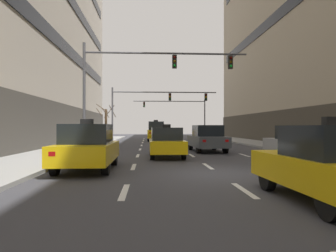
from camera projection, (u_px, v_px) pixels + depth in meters
name	position (u px, v px, depth m)	size (l,w,h in m)	color
ground_plane	(218.00, 173.00, 11.17)	(120.00, 120.00, 0.00)	#38383D
lane_stripe_l1_s3	(124.00, 192.00, 7.99)	(0.16, 2.00, 0.01)	silver
lane_stripe_l1_s4	(134.00, 167.00, 12.98)	(0.16, 2.00, 0.01)	silver
lane_stripe_l1_s5	(138.00, 156.00, 17.97)	(0.16, 2.00, 0.01)	silver
lane_stripe_l1_s6	(140.00, 149.00, 22.96)	(0.16, 2.00, 0.01)	silver
lane_stripe_l1_s7	(142.00, 145.00, 27.95)	(0.16, 2.00, 0.01)	silver
lane_stripe_l1_s8	(143.00, 143.00, 32.94)	(0.16, 2.00, 0.01)	silver
lane_stripe_l1_s9	(143.00, 140.00, 37.94)	(0.16, 2.00, 0.01)	silver
lane_stripe_l1_s10	(144.00, 139.00, 42.93)	(0.16, 2.00, 0.01)	silver
lane_stripe_l2_s3	(244.00, 190.00, 8.17)	(0.16, 2.00, 0.01)	silver
lane_stripe_l2_s4	(208.00, 166.00, 13.16)	(0.16, 2.00, 0.01)	silver
lane_stripe_l2_s5	(192.00, 155.00, 18.15)	(0.16, 2.00, 0.01)	silver
lane_stripe_l2_s6	(182.00, 149.00, 23.14)	(0.16, 2.00, 0.01)	silver
lane_stripe_l2_s7	(176.00, 145.00, 28.14)	(0.16, 2.00, 0.01)	silver
lane_stripe_l2_s8	(172.00, 142.00, 33.13)	(0.16, 2.00, 0.01)	silver
lane_stripe_l2_s9	(169.00, 140.00, 38.12)	(0.16, 2.00, 0.01)	silver
lane_stripe_l2_s10	(167.00, 139.00, 43.11)	(0.16, 2.00, 0.01)	silver
lane_stripe_l3_s4	(280.00, 166.00, 13.34)	(0.16, 2.00, 0.01)	silver
lane_stripe_l3_s5	(244.00, 155.00, 18.34)	(0.16, 2.00, 0.01)	silver
lane_stripe_l3_s6	(224.00, 149.00, 23.33)	(0.16, 2.00, 0.01)	silver
lane_stripe_l3_s7	(210.00, 145.00, 28.32)	(0.16, 2.00, 0.01)	silver
lane_stripe_l3_s8	(201.00, 142.00, 33.31)	(0.16, 2.00, 0.01)	silver
lane_stripe_l3_s9	(194.00, 140.00, 38.30)	(0.16, 2.00, 0.01)	silver
lane_stripe_l3_s10	(189.00, 139.00, 43.29)	(0.16, 2.00, 0.01)	silver
car_driving_0	(207.00, 139.00, 20.92)	(2.11, 4.64, 1.71)	black
taxi_driving_1	(166.00, 143.00, 16.92)	(1.78, 4.20, 1.74)	black
taxi_driving_2	(88.00, 147.00, 11.98)	(1.91, 4.55, 1.89)	black
taxi_driving_3	(156.00, 131.00, 36.15)	(1.95, 4.54, 2.37)	black
taxi_driving_4	(330.00, 165.00, 6.84)	(1.97, 4.42, 1.82)	black
car_parked_2	(297.00, 143.00, 16.10)	(1.89, 4.47, 1.67)	black
traffic_signal_0	(142.00, 74.00, 20.36)	(10.38, 0.35, 6.73)	#4C4C51
traffic_signal_1	(152.00, 102.00, 36.22)	(11.76, 0.35, 5.86)	#4C4C51
traffic_signal_2	(181.00, 109.00, 50.62)	(11.28, 0.34, 5.78)	#4C4C51
street_tree_0	(106.00, 122.00, 38.41)	(2.34, 2.18, 4.17)	#4C3823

